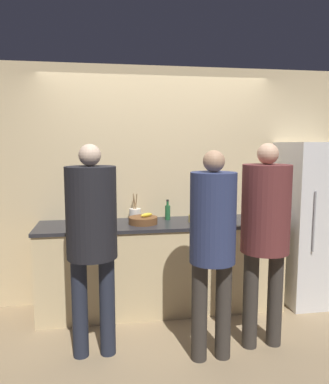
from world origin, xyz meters
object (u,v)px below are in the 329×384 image
at_px(utensil_crock, 135,213).
at_px(cup_yellow, 192,218).
at_px(person_left, 92,228).
at_px(bottle_clear, 250,211).
at_px(person_center, 213,236).
at_px(person_right, 265,224).
at_px(fruit_bowl, 143,220).
at_px(bottle_dark, 249,215).
at_px(bottle_green, 168,212).
at_px(refrigerator, 314,222).

height_order(utensil_crock, cup_yellow, utensil_crock).
relative_size(person_left, bottle_clear, 7.83).
height_order(person_center, utensil_crock, person_center).
xyz_separation_m(person_center, person_right, (0.50, 0.12, 0.06)).
xyz_separation_m(person_right, utensil_crock, (-1.01, 1.10, -0.09)).
distance_m(person_right, utensil_crock, 1.50).
height_order(fruit_bowl, bottle_dark, bottle_dark).
height_order(bottle_dark, cup_yellow, bottle_dark).
bearing_deg(bottle_green, bottle_dark, -16.70).
height_order(fruit_bowl, bottle_green, bottle_green).
bearing_deg(utensil_crock, cup_yellow, -23.22).
relative_size(bottle_green, bottle_clear, 0.98).
bearing_deg(bottle_clear, utensil_crock, 172.81).
xyz_separation_m(refrigerator, bottle_clear, (-0.72, 0.09, 0.14)).
xyz_separation_m(utensil_crock, cup_yellow, (0.58, -0.25, -0.02)).
xyz_separation_m(bottle_dark, cup_yellow, (-0.59, 0.08, -0.04)).
bearing_deg(person_right, bottle_clear, 75.48).
bearing_deg(person_left, fruit_bowl, 57.17).
bearing_deg(bottle_dark, person_right, -102.05).
bearing_deg(person_center, cup_yellow, 85.93).
bearing_deg(utensil_crock, person_left, -113.16).
distance_m(refrigerator, bottle_dark, 0.81).
xyz_separation_m(refrigerator, person_center, (-1.46, -0.98, 0.15)).
bearing_deg(person_center, utensil_crock, 112.77).
xyz_separation_m(bottle_green, cup_yellow, (0.24, -0.17, -0.05)).
bearing_deg(bottle_clear, bottle_dark, -115.14).
distance_m(bottle_clear, cup_yellow, 0.68).
height_order(person_right, fruit_bowl, person_right).
height_order(person_center, bottle_dark, person_center).
xyz_separation_m(person_right, fruit_bowl, (-0.95, 0.86, -0.11)).
height_order(fruit_bowl, utensil_crock, utensil_crock).
bearing_deg(refrigerator, cup_yellow, -180.00).
bearing_deg(fruit_bowl, bottle_green, 30.42).
bearing_deg(person_right, fruit_bowl, 137.88).
relative_size(person_left, bottle_green, 8.00).
distance_m(person_center, person_right, 0.52).
relative_size(person_center, fruit_bowl, 5.75).
height_order(person_left, fruit_bowl, person_left).
bearing_deg(person_center, fruit_bowl, 114.73).
distance_m(utensil_crock, bottle_green, 0.36).
xyz_separation_m(utensil_crock, bottle_dark, (1.18, -0.33, 0.01)).
xyz_separation_m(person_left, bottle_green, (0.78, 0.94, -0.06)).
relative_size(utensil_crock, bottle_green, 1.29).
xyz_separation_m(fruit_bowl, cup_yellow, (0.52, -0.00, 0.00)).
xyz_separation_m(refrigerator, cup_yellow, (-1.39, -0.00, 0.09)).
xyz_separation_m(fruit_bowl, bottle_dark, (1.12, -0.08, 0.04)).
bearing_deg(utensil_crock, refrigerator, -7.22).
bearing_deg(cup_yellow, utensil_crock, 156.78).
distance_m(utensil_crock, bottle_dark, 1.22).
relative_size(person_right, bottle_dark, 9.13).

